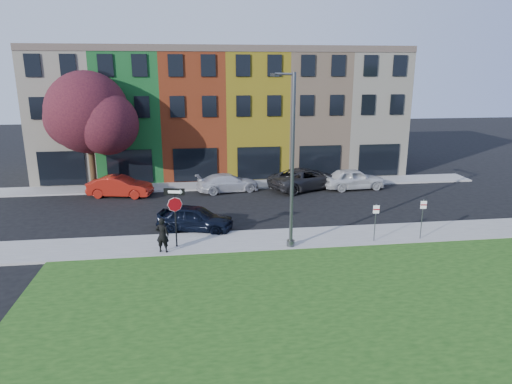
{
  "coord_description": "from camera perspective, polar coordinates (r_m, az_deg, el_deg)",
  "views": [
    {
      "loc": [
        -4.93,
        -19.16,
        8.75
      ],
      "look_at": [
        -1.84,
        4.0,
        2.43
      ],
      "focal_mm": 32.0,
      "sensor_mm": 36.0,
      "label": 1
    }
  ],
  "objects": [
    {
      "name": "ground",
      "position": [
        21.64,
        6.31,
        -8.82
      ],
      "size": [
        120.0,
        120.0,
        0.0
      ],
      "primitive_type": "plane",
      "color": "black",
      "rests_on": "ground"
    },
    {
      "name": "sedan_near",
      "position": [
        25.66,
        -7.59,
        -3.24
      ],
      "size": [
        4.16,
        5.21,
        1.44
      ],
      "primitive_type": "imported",
      "rotation": [
        0.0,
        0.0,
        1.26
      ],
      "color": "black",
      "rests_on": "ground"
    },
    {
      "name": "stop_sign",
      "position": [
        22.72,
        -10.1,
        -1.68
      ],
      "size": [
        1.03,
        0.27,
        3.02
      ],
      "rotation": [
        0.0,
        0.0,
        -0.22
      ],
      "color": "black",
      "rests_on": "sidewalk_near"
    },
    {
      "name": "parked_car_dark",
      "position": [
        34.41,
        6.24,
        1.68
      ],
      "size": [
        6.8,
        7.64,
        1.59
      ],
      "primitive_type": "imported",
      "rotation": [
        0.0,
        0.0,
        1.98
      ],
      "color": "black",
      "rests_on": "ground"
    },
    {
      "name": "street_lamp",
      "position": [
        22.17,
        4.33,
        3.78
      ],
      "size": [
        0.94,
        2.53,
        8.49
      ],
      "rotation": [
        0.0,
        0.0,
        0.26
      ],
      "color": "#484B4D",
      "rests_on": "sidewalk_near"
    },
    {
      "name": "tree_purple",
      "position": [
        34.78,
        -20.1,
        9.1
      ],
      "size": [
        6.94,
        6.07,
        8.56
      ],
      "color": "black",
      "rests_on": "sidewalk_far"
    },
    {
      "name": "sidewalk_near",
      "position": [
        24.8,
        9.17,
        -5.59
      ],
      "size": [
        40.0,
        3.0,
        0.12
      ],
      "primitive_type": "cube",
      "color": "gray",
      "rests_on": "ground"
    },
    {
      "name": "man",
      "position": [
        22.58,
        -11.61,
        -5.27
      ],
      "size": [
        0.86,
        0.76,
        1.76
      ],
      "primitive_type": "imported",
      "rotation": [
        0.0,
        0.0,
        2.86
      ],
      "color": "black",
      "rests_on": "sidewalk_near"
    },
    {
      "name": "parking_sign_a",
      "position": [
        24.17,
        14.71,
        -3.14
      ],
      "size": [
        0.32,
        0.1,
        2.0
      ],
      "rotation": [
        0.0,
        0.0,
        -0.11
      ],
      "color": "#484B4D",
      "rests_on": "sidewalk_near"
    },
    {
      "name": "rowhouse_block",
      "position": [
        40.6,
        -4.21,
        9.78
      ],
      "size": [
        30.0,
        10.12,
        10.0
      ],
      "color": "beige",
      "rests_on": "ground"
    },
    {
      "name": "parked_car_silver",
      "position": [
        33.58,
        -3.53,
        1.17
      ],
      "size": [
        3.59,
        5.28,
        1.33
      ],
      "primitive_type": "imported",
      "rotation": [
        0.0,
        0.0,
        1.76
      ],
      "color": "silver",
      "rests_on": "ground"
    },
    {
      "name": "parking_sign_b",
      "position": [
        25.2,
        20.09,
        -2.6
      ],
      "size": [
        0.32,
        0.1,
        2.16
      ],
      "rotation": [
        0.0,
        0.0,
        -0.09
      ],
      "color": "#484B4D",
      "rests_on": "sidewalk_near"
    },
    {
      "name": "sidewalk_far",
      "position": [
        35.31,
        -4.24,
        0.84
      ],
      "size": [
        40.0,
        2.4,
        0.12
      ],
      "primitive_type": "cube",
      "color": "gray",
      "rests_on": "ground"
    },
    {
      "name": "parked_car_white",
      "position": [
        35.0,
        12.11,
        1.64
      ],
      "size": [
        2.47,
        4.86,
        1.57
      ],
      "primitive_type": "imported",
      "rotation": [
        0.0,
        0.0,
        1.64
      ],
      "color": "silver",
      "rests_on": "ground"
    },
    {
      "name": "parked_car_red",
      "position": [
        33.58,
        -16.64,
        0.68
      ],
      "size": [
        3.32,
        5.07,
        1.47
      ],
      "primitive_type": "imported",
      "rotation": [
        0.0,
        0.0,
        1.37
      ],
      "color": "maroon",
      "rests_on": "ground"
    }
  ]
}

